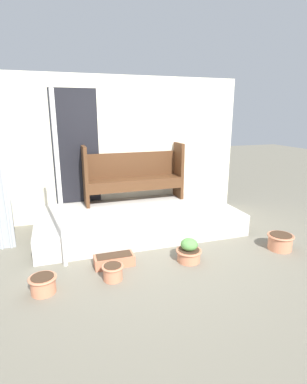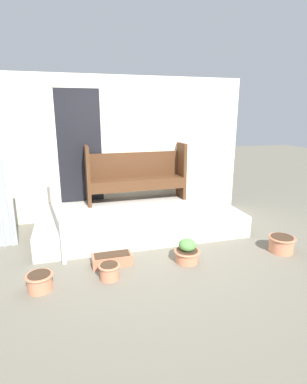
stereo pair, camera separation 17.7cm
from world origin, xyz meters
name	(u,v)px [view 2 (the right image)]	position (x,y,z in m)	size (l,w,h in m)	color
ground_plane	(152,250)	(0.00, 0.00, 0.00)	(24.00, 24.00, 0.00)	#706B5B
porch_slab	(139,220)	(0.00, 0.82, 0.17)	(3.29, 1.64, 0.35)	beige
house_wall	(126,148)	(-0.04, 1.67, 1.30)	(4.49, 0.08, 2.60)	beige
support_post	(58,183)	(-1.24, -0.09, 1.11)	(0.06, 0.06, 2.23)	white
bench	(136,173)	(0.09, 1.43, 0.87)	(1.83, 0.42, 1.05)	#4C2D19
flower_pot_left	(40,281)	(-1.50, -0.65, 0.11)	(0.31, 0.31, 0.20)	tan
flower_pot_middle	(109,271)	(-0.71, -0.62, 0.11)	(0.27, 0.27, 0.19)	tan
flower_pot_right	(187,252)	(0.36, -0.48, 0.14)	(0.35, 0.35, 0.32)	tan
flower_pot_far_right	(281,243)	(1.78, -0.56, 0.13)	(0.38, 0.38, 0.23)	tan
planter_box_rect	(112,259)	(-0.63, -0.28, 0.07)	(0.52, 0.23, 0.15)	#C67251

